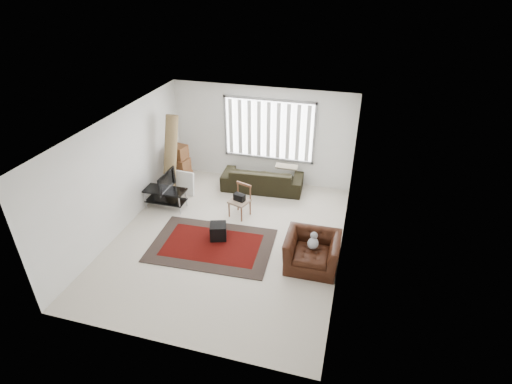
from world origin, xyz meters
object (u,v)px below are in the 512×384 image
at_px(tv_stand, 165,195).
at_px(sofa, 262,175).
at_px(armchair, 312,250).
at_px(side_chair, 240,199).
at_px(moving_boxes, 181,167).

height_order(tv_stand, sofa, sofa).
bearing_deg(tv_stand, armchair, -17.90).
bearing_deg(side_chair, moving_boxes, 170.96).
distance_m(sofa, side_chair, 1.45).
bearing_deg(moving_boxes, sofa, 9.90).
relative_size(side_chair, armchair, 0.74).
bearing_deg(moving_boxes, side_chair, -27.08).
distance_m(sofa, armchair, 3.37).
height_order(moving_boxes, sofa, moving_boxes).
xyz_separation_m(moving_boxes, side_chair, (2.04, -1.04, -0.09)).
height_order(sofa, armchair, sofa).
xyz_separation_m(sofa, side_chair, (-0.19, -1.43, 0.04)).
xyz_separation_m(side_chair, armchair, (1.98, -1.42, -0.05)).
relative_size(tv_stand, moving_boxes, 0.88).
height_order(tv_stand, side_chair, side_chair).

